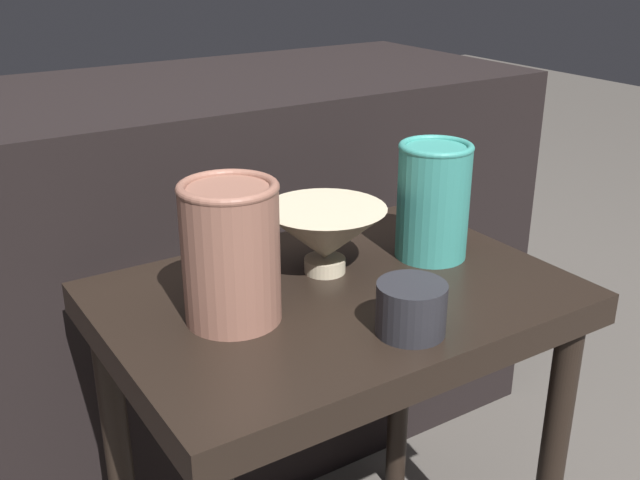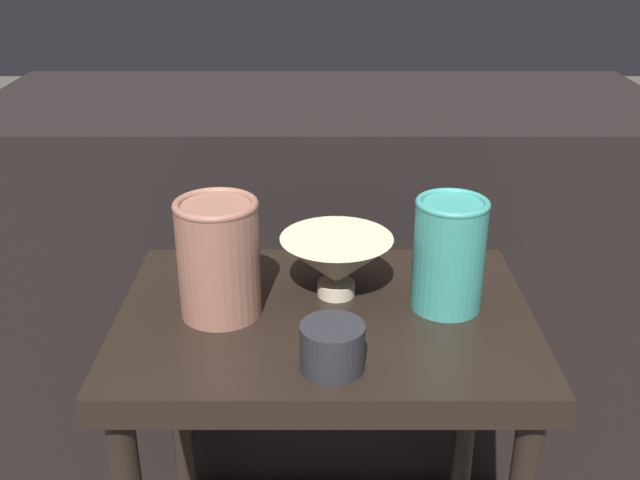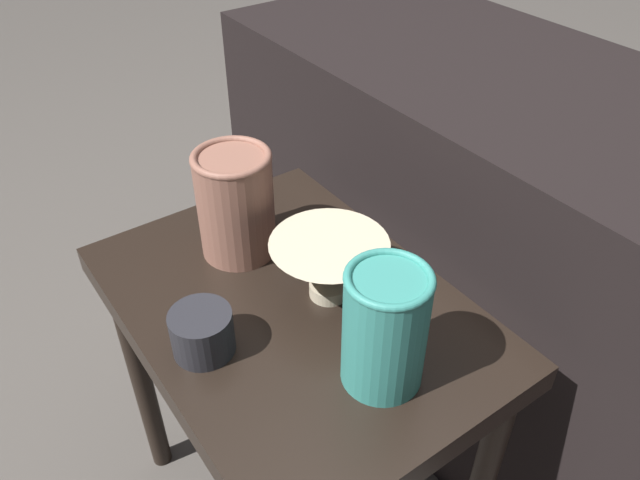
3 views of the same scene
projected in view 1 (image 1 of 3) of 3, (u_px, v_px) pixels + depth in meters
table at (335, 344)px, 0.95m from camera, size 0.56×0.40×0.53m
couch_backdrop at (184, 275)px, 1.38m from camera, size 1.28×0.50×0.70m
bowl at (325, 234)px, 0.95m from camera, size 0.16×0.16×0.09m
vase_textured_left at (230, 250)px, 0.82m from camera, size 0.11×0.11×0.16m
vase_colorful_right at (433, 199)px, 0.99m from camera, size 0.10×0.10×0.16m
cup at (411, 308)px, 0.81m from camera, size 0.08×0.08×0.06m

